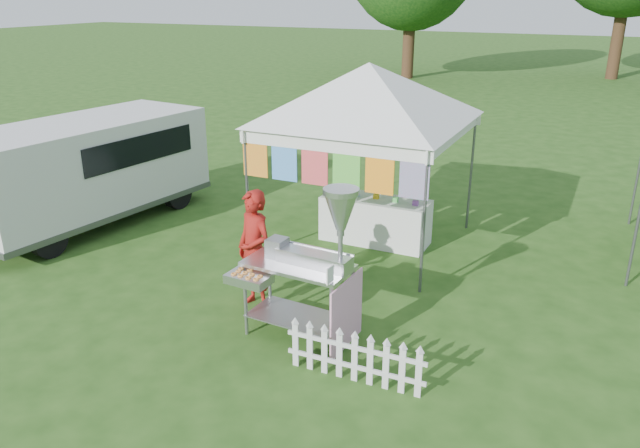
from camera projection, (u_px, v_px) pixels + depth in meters
The scene contains 7 objects.
ground at pixel (259, 338), 7.74m from camera, with size 120.00×120.00×0.00m, color #244A15.
canopy_main at pixel (369, 63), 9.64m from camera, with size 4.24×4.24×3.45m.
donut_cart at pixel (313, 253), 7.27m from camera, with size 1.48×0.93×1.99m.
vendor at pixel (254, 250), 8.24m from camera, with size 0.60×0.39×1.65m, color maroon.
cargo_van at pixel (91, 168), 11.35m from camera, with size 2.36×4.71×1.88m.
picket_fence at pixel (355, 358), 6.80m from camera, with size 1.62×0.06×0.56m.
display_table at pixel (375, 220), 10.58m from camera, with size 1.80×0.70×0.77m, color white.
Camera 1 is at (3.60, -5.75, 4.06)m, focal length 35.00 mm.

